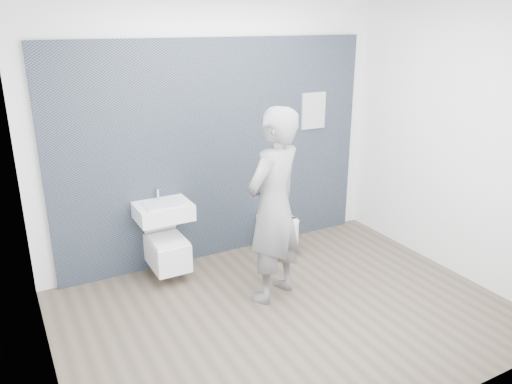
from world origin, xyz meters
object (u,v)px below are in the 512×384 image
washbasin (163,211)px  visitor (274,207)px  toilet_square (167,250)px  toilet_rounded (280,229)px

washbasin → visitor: visitor is taller
washbasin → visitor: (0.77, -0.90, 0.21)m
toilet_square → visitor: size_ratio=0.34×
washbasin → toilet_rounded: 1.43m
toilet_square → visitor: bearing=-47.8°
washbasin → toilet_rounded: washbasin is taller
washbasin → toilet_square: 0.43m
washbasin → visitor: 1.20m
toilet_square → toilet_rounded: (1.35, -0.02, -0.03)m
toilet_square → toilet_rounded: toilet_square is taller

